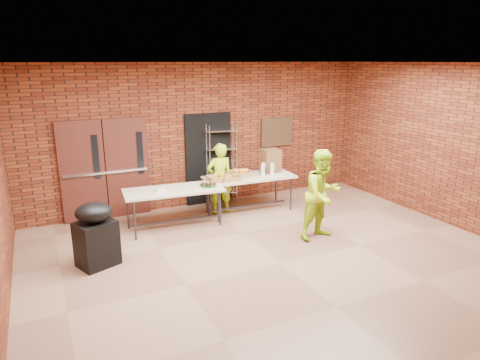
% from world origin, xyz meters
% --- Properties ---
extents(room, '(8.08, 7.08, 3.28)m').
position_xyz_m(room, '(0.00, 0.00, 1.60)').
color(room, brown).
rests_on(room, ground).
extents(double_doors, '(1.78, 0.12, 2.10)m').
position_xyz_m(double_doors, '(-2.20, 3.44, 1.05)').
color(double_doors, '#421813').
rests_on(double_doors, room).
extents(dark_doorway, '(1.10, 0.06, 2.10)m').
position_xyz_m(dark_doorway, '(0.10, 3.46, 1.05)').
color(dark_doorway, black).
rests_on(dark_doorway, room).
extents(bronze_plaque, '(0.85, 0.04, 0.70)m').
position_xyz_m(bronze_plaque, '(1.90, 3.45, 1.55)').
color(bronze_plaque, '#402E19').
rests_on(bronze_plaque, room).
extents(wire_rack, '(0.71, 0.38, 1.85)m').
position_xyz_m(wire_rack, '(0.37, 3.32, 0.93)').
color(wire_rack, silver).
rests_on(wire_rack, room).
extents(table_left, '(1.99, 0.98, 0.79)m').
position_xyz_m(table_left, '(-1.10, 2.31, 0.73)').
color(table_left, tan).
rests_on(table_left, room).
extents(table_right, '(2.00, 0.92, 0.81)m').
position_xyz_m(table_right, '(0.67, 2.50, 0.74)').
color(table_right, tan).
rests_on(table_right, room).
extents(basket_bananas, '(0.45, 0.35, 0.14)m').
position_xyz_m(basket_bananas, '(-0.07, 2.45, 0.87)').
color(basket_bananas, '#AD7D46').
rests_on(basket_bananas, table_right).
extents(basket_oranges, '(0.47, 0.37, 0.15)m').
position_xyz_m(basket_oranges, '(0.49, 2.60, 0.87)').
color(basket_oranges, '#AD7D46').
rests_on(basket_oranges, table_right).
extents(basket_apples, '(0.41, 0.32, 0.13)m').
position_xyz_m(basket_apples, '(0.14, 2.36, 0.86)').
color(basket_apples, '#AD7D46').
rests_on(basket_apples, table_right).
extents(muffin_tray, '(0.36, 0.36, 0.09)m').
position_xyz_m(muffin_tray, '(-0.39, 2.25, 0.83)').
color(muffin_tray, '#124515').
rests_on(muffin_tray, table_left).
extents(napkin_box, '(0.17, 0.12, 0.06)m').
position_xyz_m(napkin_box, '(-1.37, 2.28, 0.82)').
color(napkin_box, silver).
rests_on(napkin_box, table_left).
extents(coffee_dispenser, '(0.39, 0.35, 0.52)m').
position_xyz_m(coffee_dispenser, '(1.27, 2.64, 1.06)').
color(coffee_dispenser, brown).
rests_on(coffee_dispenser, table_right).
extents(cup_stack_front, '(0.08, 0.08, 0.25)m').
position_xyz_m(cup_stack_front, '(0.95, 2.42, 0.93)').
color(cup_stack_front, silver).
rests_on(cup_stack_front, table_right).
extents(cup_stack_mid, '(0.09, 0.09, 0.27)m').
position_xyz_m(cup_stack_mid, '(1.16, 2.36, 0.94)').
color(cup_stack_mid, silver).
rests_on(cup_stack_mid, table_right).
extents(cup_stack_back, '(0.09, 0.09, 0.26)m').
position_xyz_m(cup_stack_back, '(1.03, 2.52, 0.93)').
color(cup_stack_back, silver).
rests_on(cup_stack_back, table_right).
extents(covered_grill, '(0.73, 0.67, 1.07)m').
position_xyz_m(covered_grill, '(-2.73, 1.26, 0.54)').
color(covered_grill, black).
rests_on(covered_grill, room).
extents(volunteer_woman, '(0.59, 0.40, 1.55)m').
position_xyz_m(volunteer_woman, '(0.05, 2.70, 0.77)').
color(volunteer_woman, '#A3CD16').
rests_on(volunteer_woman, room).
extents(volunteer_man, '(0.90, 0.75, 1.70)m').
position_xyz_m(volunteer_man, '(1.23, 0.62, 0.85)').
color(volunteer_man, '#A3CD16').
rests_on(volunteer_man, room).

